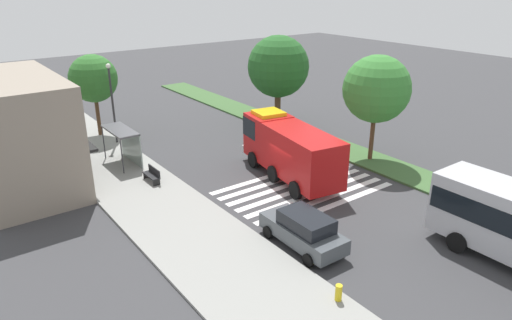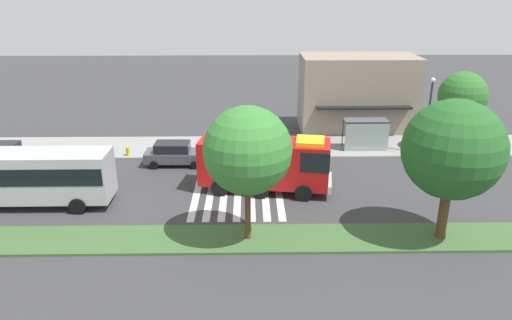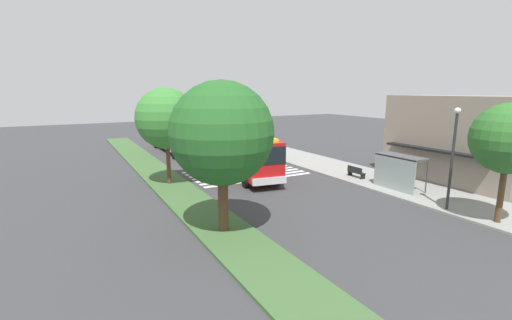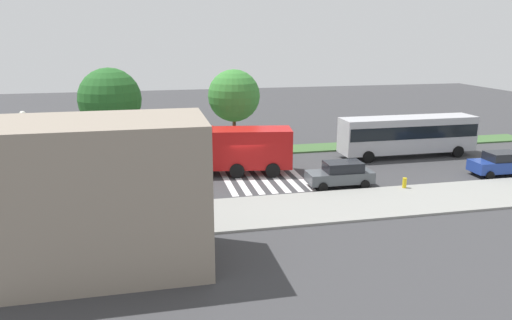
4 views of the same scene
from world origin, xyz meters
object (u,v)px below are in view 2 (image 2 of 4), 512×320
Objects in this scene: parked_car_mid at (175,154)px; parked_car_west at (4,154)px; bench_near_shelter at (316,145)px; median_tree_far_west at (247,151)px; fire_truck at (269,162)px; street_lamp at (429,110)px; fire_hydrant at (128,151)px; transit_bus at (12,174)px; bus_stop_shelter at (366,129)px; median_tree_west at (453,150)px; sidewalk_tree_center at (463,96)px.

parked_car_west is at bearing -178.94° from parked_car_mid.
median_tree_far_west is at bearing -111.64° from bench_near_shelter.
fire_truck is at bearing -33.96° from parked_car_mid.
street_lamp is at bearing 4.06° from parked_car_west.
fire_truck is 12.79× the size of fire_hydrant.
bench_near_shelter is at bearing -154.71° from transit_bus.
median_tree_far_west reaches higher than street_lamp.
bus_stop_shelter is 14.45m from median_tree_west.
parked_car_west is 12.77m from parked_car_mid.
bus_stop_shelter reaches higher than bench_near_shelter.
fire_truck is 14.42m from street_lamp.
bus_stop_shelter is 0.48× the size of median_tree_far_west.
bench_near_shelter is 15.11m from fire_hydrant.
bus_stop_shelter is (27.86, 2.74, 0.98)m from parked_car_west.
fire_truck is 12.81m from fire_hydrant.
transit_bus reaches higher than parked_car_mid.
parked_car_mid is at bearing -142.82° from transit_bus.
fire_hydrant is at bearing 126.10° from median_tree_far_west.
median_tree_west reaches higher than street_lamp.
parked_car_west is 7.90m from transit_bus.
sidewalk_tree_center is (22.23, 2.20, 3.84)m from parked_car_mid.
sidewalk_tree_center is at bearing 38.96° from median_tree_far_west.
transit_bus reaches higher than bench_near_shelter.
sidewalk_tree_center is at bearing 4.47° from parked_car_west.
street_lamp reaches higher than fire_truck.
fire_truck is 1.18× the size of median_tree_west.
parked_car_west reaches higher than bench_near_shelter.
median_tree_west is (0.86, -14.06, 3.23)m from bus_stop_shelter.
parked_car_west is 31.16m from median_tree_west.
bench_near_shelter is at bearing 173.79° from street_lamp.
bench_near_shelter is 15.54m from median_tree_west.
bus_stop_shelter is at bearing 0.13° from bench_near_shelter.
median_tree_far_west is (-16.72, -13.52, 0.41)m from sidewalk_tree_center.
median_tree_far_west is at bearing -30.89° from parked_car_west.
fire_truck reaches higher than parked_car_west.
parked_car_mid is at bearing -23.10° from fire_hydrant.
bus_stop_shelter is (8.17, 7.58, -0.14)m from fire_truck.
bench_near_shelter is 15.78m from median_tree_far_west.
bus_stop_shelter is 4.20m from bench_near_shelter.
median_tree_west reaches higher than parked_car_west.
transit_bus is 22.18m from bench_near_shelter.
transit_bus is 15.41m from median_tree_far_west.
fire_hydrant is at bearing 11.82° from parked_car_west.
bus_stop_shelter is 2.19× the size of bench_near_shelter.
parked_car_mid is 0.76× the size of street_lamp.
bench_near_shelter is at bearing 68.36° from median_tree_far_west.
street_lamp is at bearing 6.30° from parked_car_mid.
sidewalk_tree_center is 0.85× the size of median_tree_west.
sidewalk_tree_center is at bearing 1.09° from fire_hydrant.
median_tree_west is at bearing -70.91° from bench_near_shelter.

